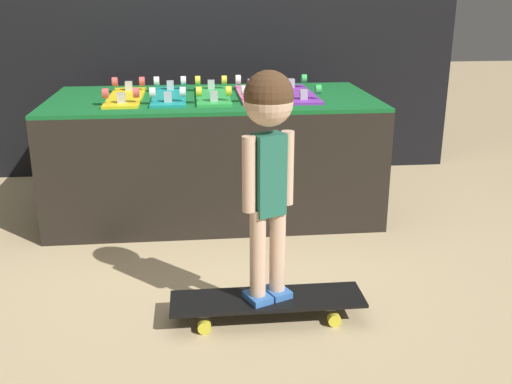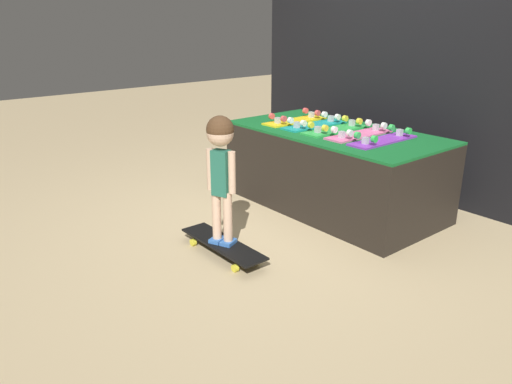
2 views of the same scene
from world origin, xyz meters
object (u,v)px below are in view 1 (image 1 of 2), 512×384
(skateboard_teal_on_rack, at_px, (169,94))
(skateboard_green_on_rack, at_px, (212,94))
(skateboard_yellow_on_rack, at_px, (125,95))
(skateboard_purple_on_rack, at_px, (297,92))
(skateboard_pink_on_rack, at_px, (255,92))
(child, at_px, (268,144))
(skateboard_on_floor, at_px, (267,301))

(skateboard_teal_on_rack, xyz_separation_m, skateboard_green_on_rack, (0.24, 0.00, 0.00))
(skateboard_yellow_on_rack, relative_size, skateboard_purple_on_rack, 1.00)
(skateboard_yellow_on_rack, xyz_separation_m, skateboard_pink_on_rack, (0.72, 0.02, 0.00))
(skateboard_pink_on_rack, bearing_deg, child, -93.77)
(skateboard_purple_on_rack, bearing_deg, skateboard_yellow_on_rack, -179.60)
(skateboard_teal_on_rack, relative_size, child, 0.71)
(skateboard_yellow_on_rack, bearing_deg, skateboard_purple_on_rack, 0.40)
(skateboard_teal_on_rack, xyz_separation_m, skateboard_on_floor, (0.40, -1.28, -0.62))
(skateboard_on_floor, bearing_deg, skateboard_pink_on_rack, 86.23)
(skateboard_green_on_rack, relative_size, skateboard_on_floor, 0.83)
(skateboard_pink_on_rack, height_order, skateboard_purple_on_rack, same)
(child, bearing_deg, skateboard_on_floor, -113.69)
(skateboard_yellow_on_rack, height_order, skateboard_purple_on_rack, same)
(skateboard_yellow_on_rack, distance_m, skateboard_purple_on_rack, 0.97)
(skateboard_purple_on_rack, bearing_deg, skateboard_pink_on_rack, 176.90)
(skateboard_green_on_rack, bearing_deg, skateboard_yellow_on_rack, -179.53)
(skateboard_teal_on_rack, xyz_separation_m, skateboard_purple_on_rack, (0.72, 0.01, 0.00))
(skateboard_yellow_on_rack, bearing_deg, skateboard_pink_on_rack, 1.57)
(skateboard_purple_on_rack, relative_size, skateboard_on_floor, 0.83)
(skateboard_on_floor, bearing_deg, skateboard_purple_on_rack, 75.73)
(skateboard_teal_on_rack, distance_m, skateboard_pink_on_rack, 0.48)
(skateboard_yellow_on_rack, xyz_separation_m, skateboard_teal_on_rack, (0.24, 0.00, 0.00))
(skateboard_teal_on_rack, distance_m, skateboard_on_floor, 1.48)
(skateboard_pink_on_rack, distance_m, skateboard_on_floor, 1.44)
(skateboard_green_on_rack, xyz_separation_m, skateboard_purple_on_rack, (0.48, 0.00, 0.00))
(child, bearing_deg, skateboard_purple_on_rack, 52.04)
(skateboard_yellow_on_rack, height_order, skateboard_pink_on_rack, same)
(skateboard_yellow_on_rack, height_order, skateboard_teal_on_rack, same)
(skateboard_green_on_rack, height_order, child, child)
(skateboard_teal_on_rack, relative_size, skateboard_purple_on_rack, 1.00)
(skateboard_yellow_on_rack, relative_size, skateboard_pink_on_rack, 1.00)
(skateboard_yellow_on_rack, height_order, skateboard_green_on_rack, same)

